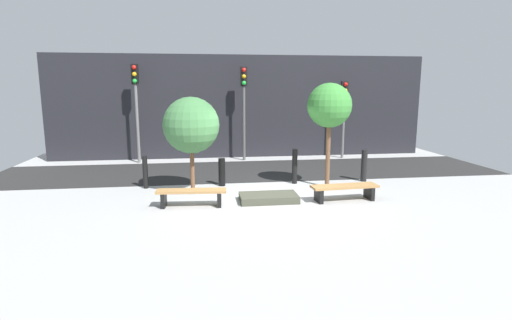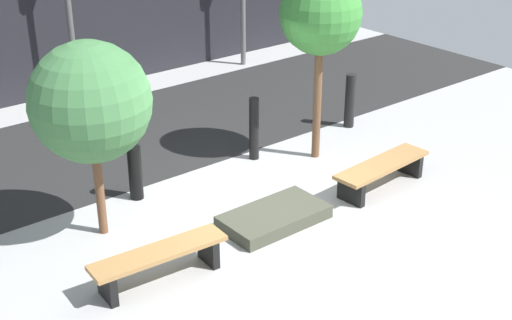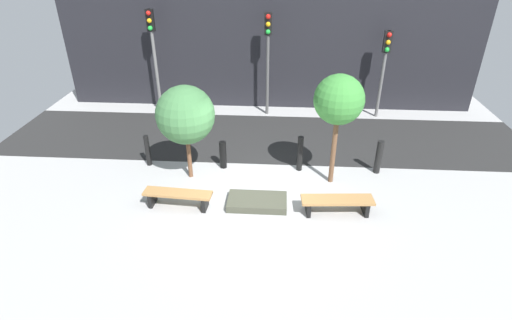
{
  "view_description": "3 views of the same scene",
  "coord_description": "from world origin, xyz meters",
  "px_view_note": "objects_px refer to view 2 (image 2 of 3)",
  "views": [
    {
      "loc": [
        -1.73,
        -10.35,
        3.0
      ],
      "look_at": [
        -0.26,
        0.48,
        1.02
      ],
      "focal_mm": 28.0,
      "sensor_mm": 36.0,
      "label": 1
    },
    {
      "loc": [
        -5.78,
        -6.93,
        5.18
      ],
      "look_at": [
        0.08,
        0.36,
        0.79
      ],
      "focal_mm": 50.0,
      "sensor_mm": 36.0,
      "label": 2
    },
    {
      "loc": [
        0.53,
        -8.71,
        6.16
      ],
      "look_at": [
        -0.04,
        -0.06,
        1.3
      ],
      "focal_mm": 28.0,
      "sensor_mm": 36.0,
      "label": 3
    }
  ],
  "objects_px": {
    "planter_bed": "(274,217)",
    "bollard_right": "(350,101)",
    "bollard_left": "(135,173)",
    "bench_left": "(159,259)",
    "bollard_center": "(254,129)",
    "tree_behind_left_bench": "(90,102)",
    "tree_behind_right_bench": "(321,15)",
    "bench_right": "(382,170)"
  },
  "relations": [
    {
      "from": "bollard_center",
      "to": "planter_bed",
      "type": "bearing_deg",
      "value": -121.21
    },
    {
      "from": "bench_left",
      "to": "bollard_left",
      "type": "height_order",
      "value": "bollard_left"
    },
    {
      "from": "bench_left",
      "to": "bollard_center",
      "type": "distance_m",
      "value": 3.82
    },
    {
      "from": "bollard_right",
      "to": "bench_right",
      "type": "bearing_deg",
      "value": -124.07
    },
    {
      "from": "bollard_left",
      "to": "bollard_center",
      "type": "xyz_separation_m",
      "value": [
        2.3,
        0.0,
        0.12
      ]
    },
    {
      "from": "bollard_left",
      "to": "bollard_center",
      "type": "relative_size",
      "value": 0.78
    },
    {
      "from": "bench_left",
      "to": "bollard_center",
      "type": "bearing_deg",
      "value": 37.46
    },
    {
      "from": "bench_left",
      "to": "tree_behind_right_bench",
      "type": "bearing_deg",
      "value": 24.39
    },
    {
      "from": "planter_bed",
      "to": "bench_right",
      "type": "bearing_deg",
      "value": -5.61
    },
    {
      "from": "bench_right",
      "to": "bollard_left",
      "type": "bearing_deg",
      "value": 142.54
    },
    {
      "from": "bollard_center",
      "to": "bench_right",
      "type": "bearing_deg",
      "value": -67.2
    },
    {
      "from": "bollard_center",
      "to": "bench_left",
      "type": "bearing_deg",
      "value": -146.6
    },
    {
      "from": "bollard_center",
      "to": "bollard_left",
      "type": "bearing_deg",
      "value": 180.0
    },
    {
      "from": "planter_bed",
      "to": "bollard_center",
      "type": "xyz_separation_m",
      "value": [
        1.15,
        1.9,
        0.45
      ]
    },
    {
      "from": "tree_behind_right_bench",
      "to": "bench_left",
      "type": "bearing_deg",
      "value": -159.67
    },
    {
      "from": "bollard_center",
      "to": "tree_behind_left_bench",
      "type": "bearing_deg",
      "value": -169.45
    },
    {
      "from": "bench_left",
      "to": "tree_behind_left_bench",
      "type": "bearing_deg",
      "value": 94.06
    },
    {
      "from": "bollard_right",
      "to": "tree_behind_right_bench",
      "type": "bearing_deg",
      "value": -157.33
    },
    {
      "from": "bench_right",
      "to": "bollard_center",
      "type": "height_order",
      "value": "bollard_center"
    },
    {
      "from": "bollard_left",
      "to": "bollard_right",
      "type": "xyz_separation_m",
      "value": [
        4.61,
        0.0,
        0.09
      ]
    },
    {
      "from": "bollard_right",
      "to": "planter_bed",
      "type": "bearing_deg",
      "value": -151.18
    },
    {
      "from": "planter_bed",
      "to": "bollard_left",
      "type": "relative_size",
      "value": 1.79
    },
    {
      "from": "tree_behind_left_bench",
      "to": "bollard_left",
      "type": "distance_m",
      "value": 1.85
    },
    {
      "from": "bollard_left",
      "to": "bench_right",
      "type": "bearing_deg",
      "value": -33.4
    },
    {
      "from": "planter_bed",
      "to": "bollard_right",
      "type": "distance_m",
      "value": 3.97
    },
    {
      "from": "planter_bed",
      "to": "bollard_right",
      "type": "xyz_separation_m",
      "value": [
        3.46,
        1.9,
        0.42
      ]
    },
    {
      "from": "bollard_left",
      "to": "bollard_right",
      "type": "relative_size",
      "value": 0.83
    },
    {
      "from": "bollard_left",
      "to": "tree_behind_left_bench",
      "type": "bearing_deg",
      "value": -146.1
    },
    {
      "from": "bollard_left",
      "to": "bollard_center",
      "type": "bearing_deg",
      "value": 0.0
    },
    {
      "from": "tree_behind_left_bench",
      "to": "bollard_right",
      "type": "distance_m",
      "value": 5.7
    },
    {
      "from": "bench_left",
      "to": "tree_behind_right_bench",
      "type": "xyz_separation_m",
      "value": [
        4.07,
        1.51,
        2.15
      ]
    },
    {
      "from": "tree_behind_right_bench",
      "to": "bollard_center",
      "type": "xyz_separation_m",
      "value": [
        -0.88,
        0.59,
        -1.92
      ]
    },
    {
      "from": "bench_left",
      "to": "bollard_right",
      "type": "relative_size",
      "value": 1.75
    },
    {
      "from": "bench_left",
      "to": "bench_right",
      "type": "distance_m",
      "value": 4.07
    },
    {
      "from": "tree_behind_left_bench",
      "to": "tree_behind_right_bench",
      "type": "xyz_separation_m",
      "value": [
        4.07,
        0.0,
        0.52
      ]
    },
    {
      "from": "planter_bed",
      "to": "bollard_center",
      "type": "height_order",
      "value": "bollard_center"
    },
    {
      "from": "bench_left",
      "to": "planter_bed",
      "type": "bearing_deg",
      "value": 9.67
    },
    {
      "from": "bollard_right",
      "to": "tree_behind_left_bench",
      "type": "bearing_deg",
      "value": -173.83
    },
    {
      "from": "planter_bed",
      "to": "bollard_left",
      "type": "bearing_deg",
      "value": 121.21
    },
    {
      "from": "bollard_center",
      "to": "tree_behind_right_bench",
      "type": "bearing_deg",
      "value": -33.9
    },
    {
      "from": "bench_left",
      "to": "bollard_center",
      "type": "height_order",
      "value": "bollard_center"
    },
    {
      "from": "tree_behind_left_bench",
      "to": "bollard_left",
      "type": "bearing_deg",
      "value": 33.9
    }
  ]
}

